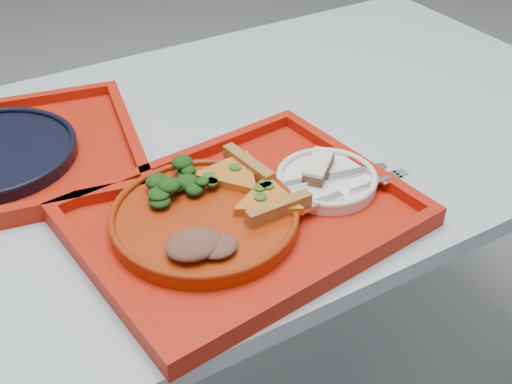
# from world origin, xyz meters

# --- Properties ---
(table) EXTENTS (1.60, 0.80, 0.75)m
(table) POSITION_xyz_m (0.00, 0.00, 0.68)
(table) COLOR #99A1AB
(table) RESTS_ON ground
(tray_main) EXTENTS (0.48, 0.40, 0.01)m
(tray_main) POSITION_xyz_m (-0.02, -0.21, 0.76)
(tray_main) COLOR #AB1809
(tray_main) RESTS_ON table
(dinner_plate) EXTENTS (0.26, 0.26, 0.02)m
(dinner_plate) POSITION_xyz_m (-0.07, -0.20, 0.77)
(dinner_plate) COLOR #912709
(dinner_plate) RESTS_ON tray_main
(side_plate) EXTENTS (0.15, 0.15, 0.01)m
(side_plate) POSITION_xyz_m (0.13, -0.21, 0.77)
(side_plate) COLOR white
(side_plate) RESTS_ON tray_main
(pizza_slice_a) EXTENTS (0.10, 0.11, 0.02)m
(pizza_slice_a) POSITION_xyz_m (0.02, -0.22, 0.79)
(pizza_slice_a) COLOR gold
(pizza_slice_a) RESTS_ON dinner_plate
(pizza_slice_b) EXTENTS (0.13, 0.12, 0.02)m
(pizza_slice_b) POSITION_xyz_m (0.01, -0.14, 0.79)
(pizza_slice_b) COLOR gold
(pizza_slice_b) RESTS_ON dinner_plate
(salad_heap) EXTENTS (0.08, 0.07, 0.04)m
(salad_heap) POSITION_xyz_m (-0.08, -0.13, 0.80)
(salad_heap) COLOR black
(salad_heap) RESTS_ON dinner_plate
(meat_portion) EXTENTS (0.08, 0.06, 0.02)m
(meat_portion) POSITION_xyz_m (-0.11, -0.26, 0.79)
(meat_portion) COLOR brown
(meat_portion) RESTS_ON dinner_plate
(dessert_bar) EXTENTS (0.08, 0.07, 0.02)m
(dessert_bar) POSITION_xyz_m (0.13, -0.19, 0.79)
(dessert_bar) COLOR #53331B
(dessert_bar) RESTS_ON side_plate
(knife) EXTENTS (0.18, 0.05, 0.01)m
(knife) POSITION_xyz_m (0.13, -0.21, 0.78)
(knife) COLOR silver
(knife) RESTS_ON side_plate
(fork) EXTENTS (0.19, 0.02, 0.01)m
(fork) POSITION_xyz_m (0.13, -0.26, 0.78)
(fork) COLOR silver
(fork) RESTS_ON side_plate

